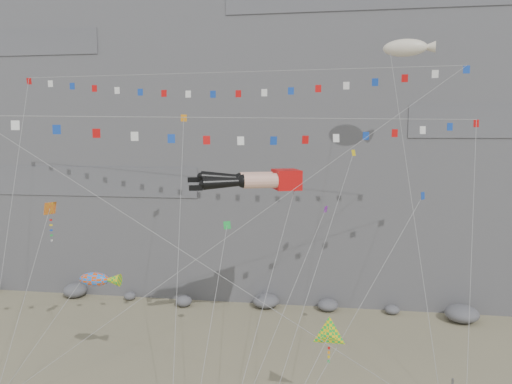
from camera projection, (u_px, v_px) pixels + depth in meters
The scene contains 14 objects.
cliff at pixel (283, 66), 60.52m from camera, with size 80.00×28.00×50.00m, color slate.
talus_boulders at pixel (266, 301), 48.69m from camera, with size 60.00×3.00×1.20m, color slate, non-canonical shape.
legs_kite at pixel (257, 180), 35.85m from camera, with size 8.23×16.70×20.45m.
flag_banner_upper at pixel (225, 73), 38.92m from camera, with size 35.20×14.77×28.24m.
flag_banner_lower at pixel (258, 118), 32.22m from camera, with size 30.49×13.42×22.27m.
harlequin_kite at pixel (50, 209), 34.67m from camera, with size 1.82×7.87×13.57m.
fish_windsock at pixel (94, 279), 33.38m from camera, with size 6.52×5.48×9.87m.
delta_kite at pixel (329, 335), 28.08m from camera, with size 4.65×6.11×8.82m.
blimp_windsock at pixel (405, 48), 38.77m from camera, with size 4.38×13.55×26.65m.
small_kite_a at pixel (184, 122), 39.46m from camera, with size 4.42×16.36×24.22m.
small_kite_b at pixel (324, 213), 36.13m from camera, with size 5.46×12.25×17.01m.
small_kite_c at pixel (227, 228), 34.12m from camera, with size 1.21×9.97×14.10m.
small_kite_d at pixel (352, 159), 37.43m from camera, with size 5.87×15.24×21.90m.
small_kite_e at pixel (420, 201), 31.75m from camera, with size 8.97×8.80×17.43m.
Camera 1 is at (6.23, -29.68, 16.98)m, focal length 35.00 mm.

